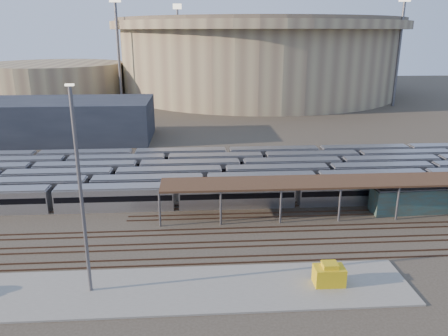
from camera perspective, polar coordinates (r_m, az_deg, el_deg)
name	(u,v)px	position (r m, az deg, el deg)	size (l,w,h in m)	color
ground	(217,228)	(61.65, -0.89, -7.89)	(420.00, 420.00, 0.00)	#383026
apron	(178,290)	(48.46, -6.06, -15.52)	(50.00, 9.00, 0.20)	gray
subway_trains	(208,175)	(78.14, -2.15, -0.89)	(125.95, 23.90, 3.60)	#B8B8BD
inspection_shed	(363,182)	(68.05, 17.75, -1.74)	(60.30, 6.00, 5.30)	#58585D
empty_tracks	(219,244)	(57.14, -0.62, -9.96)	(170.00, 9.62, 0.18)	#4C3323
stadium	(257,55)	(197.85, 4.37, 14.55)	(124.00, 124.00, 32.50)	#9A8C68
secondary_arena	(55,80)	(195.22, -21.25, 10.61)	(56.00, 56.00, 14.00)	#9A8C68
service_building	(67,120)	(117.20, -19.84, 5.92)	(42.00, 20.00, 10.00)	#1E232D
floodlight_0	(118,48)	(167.95, -13.65, 15.04)	(4.00, 1.00, 38.40)	#58585D
floodlight_2	(399,48)	(171.91, 21.92, 14.35)	(4.00, 1.00, 38.40)	#58585D
floodlight_3	(178,44)	(215.83, -5.99, 15.86)	(4.00, 1.00, 38.40)	#58585D
teal_boxcar	(425,200)	(73.19, 24.74, -3.76)	(16.40, 3.17, 3.83)	#205052
yard_light_pole	(81,194)	(45.24, -18.18, -3.23)	(0.80, 0.36, 21.61)	#58585D
yellow_equipment	(329,276)	(49.74, 13.56, -13.50)	(3.26, 2.04, 2.04)	gold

